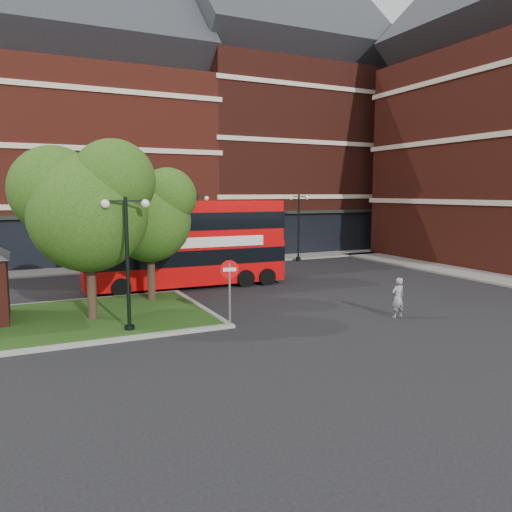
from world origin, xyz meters
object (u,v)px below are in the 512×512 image
bus (185,238)px  car_silver (176,258)px  car_white (244,254)px  woman (398,298)px

bus → car_silver: bearing=80.2°
car_silver → car_white: (5.10, 0.08, -0.02)m
car_silver → car_white: 5.10m
bus → car_white: size_ratio=2.35×
bus → woman: size_ratio=6.52×
woman → car_silver: (-4.59, 16.67, -0.05)m
bus → car_white: 9.37m
car_white → bus: bearing=130.4°
bus → woman: bearing=-58.3°
car_silver → car_white: bearing=-94.3°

